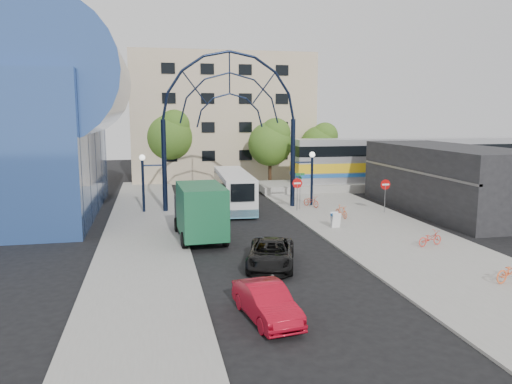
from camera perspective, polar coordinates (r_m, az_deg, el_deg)
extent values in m
plane|color=black|center=(25.63, 1.98, -7.86)|extent=(120.00, 120.00, 0.00)
cube|color=gray|center=(31.95, 14.35, -4.64)|extent=(8.00, 56.00, 0.12)
cube|color=gray|center=(30.72, -12.67, -5.12)|extent=(5.00, 50.00, 0.12)
cylinder|color=black|center=(38.04, -10.43, 2.89)|extent=(0.36, 0.36, 7.00)
cylinder|color=black|center=(39.55, 4.23, 3.24)|extent=(0.36, 0.36, 7.00)
cylinder|color=black|center=(38.22, -12.77, 0.58)|extent=(0.20, 0.20, 4.00)
cylinder|color=black|center=(40.20, 6.40, 1.15)|extent=(0.20, 0.20, 4.00)
sphere|color=white|center=(37.97, -12.88, 3.87)|extent=(0.44, 0.44, 0.44)
sphere|color=white|center=(39.96, 6.45, 4.27)|extent=(0.44, 0.44, 0.44)
cylinder|color=slate|center=(37.89, 4.73, -0.49)|extent=(0.06, 0.06, 2.20)
cylinder|color=red|center=(37.74, 4.75, 1.01)|extent=(0.80, 0.04, 0.80)
cube|color=white|center=(37.71, 4.76, 1.00)|extent=(0.55, 0.02, 0.12)
cylinder|color=slate|center=(38.31, 14.52, -0.65)|extent=(0.06, 0.06, 2.20)
cylinder|color=red|center=(38.16, 14.58, 0.83)|extent=(0.76, 0.04, 0.76)
cube|color=white|center=(38.13, 14.60, 0.83)|extent=(0.55, 0.02, 0.12)
cylinder|color=slate|center=(38.53, 5.05, 0.11)|extent=(0.05, 0.05, 2.80)
cube|color=#146626|center=(38.35, 5.08, 2.03)|extent=(0.70, 0.03, 0.18)
cube|color=#146626|center=(38.38, 5.07, 1.66)|extent=(0.03, 0.70, 0.18)
cube|color=white|center=(32.49, 9.18, -3.24)|extent=(0.55, 0.26, 0.99)
cube|color=white|center=(32.81, 8.96, -3.11)|extent=(0.55, 0.26, 0.99)
cube|color=#1E59A5|center=(32.58, 9.08, -2.60)|extent=(0.55, 0.42, 0.14)
cylinder|color=#32549A|center=(39.39, -21.21, 12.12)|extent=(9.00, 16.00, 9.00)
cube|color=black|center=(40.58, 20.93, 1.40)|extent=(6.00, 16.00, 5.00)
cube|color=#C8B48B|center=(59.35, -4.22, 8.51)|extent=(20.00, 12.00, 14.00)
cube|color=gray|center=(53.09, 17.49, 0.93)|extent=(32.00, 5.00, 0.80)
cube|color=#B7B7BC|center=(52.82, 17.62, 3.62)|extent=(25.00, 3.00, 4.20)
cube|color=gold|center=(52.88, 17.59, 2.97)|extent=(25.10, 3.05, 0.90)
cube|color=black|center=(52.75, 17.67, 4.70)|extent=(25.05, 3.05, 1.00)
cube|color=#1E59A5|center=(52.95, 17.55, 2.22)|extent=(25.10, 3.05, 0.35)
cylinder|color=#382314|center=(51.59, 1.59, 2.08)|extent=(0.36, 0.36, 2.52)
sphere|color=#255917|center=(51.31, 1.61, 5.50)|extent=(4.48, 4.48, 4.48)
sphere|color=#255917|center=(51.09, 2.24, 6.74)|extent=(3.08, 3.08, 3.08)
cylinder|color=#382314|center=(54.19, -9.75, 2.48)|extent=(0.36, 0.36, 2.88)
sphere|color=#255917|center=(53.92, -9.85, 6.20)|extent=(5.12, 5.12, 5.12)
sphere|color=#255917|center=(53.59, -9.34, 7.56)|extent=(3.52, 3.52, 3.52)
cylinder|color=#382314|center=(55.18, 7.19, 2.37)|extent=(0.36, 0.36, 2.34)
sphere|color=#255917|center=(54.93, 7.25, 5.33)|extent=(4.16, 4.16, 4.16)
sphere|color=#255917|center=(54.76, 7.87, 6.40)|extent=(2.86, 2.86, 2.86)
cube|color=silver|center=(39.52, -2.56, 0.39)|extent=(2.67, 10.23, 2.56)
cube|color=#539ABA|center=(39.69, -2.54, -1.12)|extent=(2.70, 10.23, 0.62)
cube|color=black|center=(39.44, -2.56, 1.15)|extent=(2.71, 10.03, 0.79)
cube|color=black|center=(34.41, -1.54, -0.06)|extent=(1.67, 0.19, 1.24)
cube|color=black|center=(44.49, -3.33, 1.17)|extent=(2.12, 0.25, 1.41)
cylinder|color=black|center=(42.68, -4.52, -0.51)|extent=(0.28, 0.86, 0.85)
cylinder|color=black|center=(42.91, -1.59, -0.44)|extent=(0.28, 0.86, 0.85)
cylinder|color=black|center=(35.91, -3.57, -2.29)|extent=(0.28, 0.86, 0.85)
cylinder|color=black|center=(36.20, -0.10, -2.19)|extent=(0.28, 0.86, 0.85)
cube|color=black|center=(32.00, -7.02, -2.46)|extent=(2.44, 2.54, 2.24)
cube|color=black|center=(33.11, -7.30, -1.28)|extent=(2.04, 0.19, 1.02)
cube|color=#175734|center=(28.88, -6.27, -2.04)|extent=(2.64, 4.78, 2.85)
cylinder|color=black|center=(31.72, -9.03, -3.77)|extent=(0.31, 0.99, 0.98)
cylinder|color=black|center=(32.00, -4.84, -3.58)|extent=(0.31, 0.99, 0.98)
cylinder|color=black|center=(27.87, -8.26, -5.52)|extent=(0.31, 0.99, 0.98)
cylinder|color=black|center=(28.20, -3.50, -5.28)|extent=(0.31, 0.99, 0.98)
imported|color=black|center=(24.45, 1.72, -7.07)|extent=(3.44, 5.18, 1.32)
imported|color=#A0091B|center=(18.48, 1.20, -12.46)|extent=(2.00, 4.15, 1.31)
imported|color=#CB4128|center=(39.70, 6.33, -1.04)|extent=(1.24, 1.79, 0.89)
imported|color=#E65C2E|center=(35.81, 9.72, -2.21)|extent=(0.71, 1.53, 0.89)
imported|color=red|center=(29.50, 19.27, -5.01)|extent=(1.73, 0.96, 0.86)
imported|color=orange|center=(24.71, 27.15, -8.04)|extent=(1.95, 1.09, 0.97)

